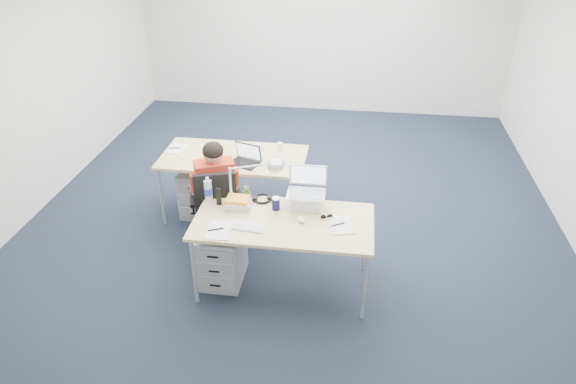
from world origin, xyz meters
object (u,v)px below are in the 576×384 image
Objects in this scene: far_cup at (280,147)px; silver_laptop at (306,190)px; desk_near at (283,225)px; seated_person at (215,191)px; wireless_keyboard at (247,227)px; desk_far at (234,160)px; book_stack at (238,203)px; drawer_pedestal_near at (221,255)px; can_koozie at (276,203)px; water_bottle at (208,189)px; office_chair at (218,226)px; sunglasses at (327,217)px; cordless_phone at (219,197)px; desk_lamp at (248,182)px; bear_figurine at (246,192)px; computer_mouse at (301,220)px; dark_laptop at (244,155)px; drawer_pedestal_far at (201,190)px; headphones at (262,198)px.

silver_laptop is at bearing -69.89° from far_cup.
seated_person is at bearing 141.92° from desk_near.
desk_near is 0.34m from wireless_keyboard.
desk_far is 1.09m from book_stack.
desk_far is at bearing 96.58° from drawer_pedestal_near.
can_koozie is 0.50× the size of water_bottle.
wireless_keyboard is at bearing -28.07° from drawer_pedestal_near.
desk_far is at bearing 105.82° from book_stack.
desk_near is 0.98m from office_chair.
far_cup is (-0.63, 1.33, 0.03)m from sunglasses.
desk_lamp reaches higher than cordless_phone.
sunglasses is at bearing -10.27° from can_koozie.
wireless_keyboard is at bearing -121.27° from can_koozie.
bear_figurine is at bearing 109.02° from wireless_keyboard.
water_bottle reaches higher than sunglasses.
computer_mouse is 0.24m from sunglasses.
cordless_phone is at bearing -84.16° from desk_far.
computer_mouse is (-0.02, -0.24, -0.17)m from silver_laptop.
desk_far reaches higher than drawer_pedestal_near.
desk_lamp reaches higher than dark_laptop.
silver_laptop is at bearing 61.62° from computer_mouse.
desk_near is 1.69m from drawer_pedestal_far.
bear_figurine is 0.24m from desk_lamp.
dark_laptop is at bearing 117.97° from sunglasses.
can_koozie is 0.35m from book_stack.
headphones reaches higher than wireless_keyboard.
computer_mouse is 0.81m from cordless_phone.
desk_lamp is (-0.51, 0.17, 0.25)m from computer_mouse.
drawer_pedestal_near is at bearing -162.84° from silver_laptop.
drawer_pedestal_far is at bearing 129.06° from wireless_keyboard.
book_stack is at bearing 42.40° from drawer_pedestal_near.
desk_near is 1.33× the size of seated_person.
water_bottle is 2.15× the size of sunglasses.
sunglasses is at bearing -48.98° from seated_person.
computer_mouse is 0.34× the size of dark_laptop.
cordless_phone reaches higher than far_cup.
wireless_keyboard is at bearing 175.44° from computer_mouse.
drawer_pedestal_near is 1.04m from silver_laptop.
bear_figurine reaches higher than desk_near.
office_chair is 2.65× the size of silver_laptop.
drawer_pedestal_near is at bearing -76.95° from cordless_phone.
water_bottle is at bearing 161.64° from desk_near.
can_koozie is 0.81× the size of bear_figurine.
office_chair reaches higher than headphones.
far_cup is (0.35, 1.41, 0.50)m from drawer_pedestal_near.
drawer_pedestal_near is 1.09m from sunglasses.
silver_laptop reaches higher than office_chair.
desk_near is 1.03m from seated_person.
seated_person is (-0.81, 0.64, -0.09)m from desk_near.
silver_laptop is at bearing 47.13° from wireless_keyboard.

